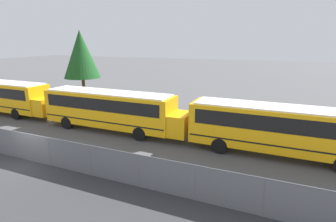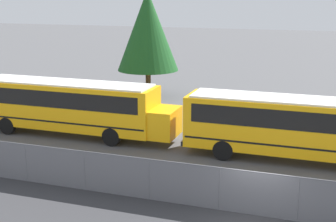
{
  "view_description": "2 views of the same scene",
  "coord_description": "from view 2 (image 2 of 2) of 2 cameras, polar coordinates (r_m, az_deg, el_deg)",
  "views": [
    {
      "loc": [
        13.93,
        -10.68,
        7.4
      ],
      "look_at": [
        6.54,
        6.62,
        2.38
      ],
      "focal_mm": 28.0,
      "sensor_mm": 36.0,
      "label": 1
    },
    {
      "loc": [
        2.19,
        -17.29,
        8.6
      ],
      "look_at": [
        -5.8,
        5.97,
        2.4
      ],
      "focal_mm": 50.0,
      "sensor_mm": 36.0,
      "label": 2
    }
  ],
  "objects": [
    {
      "name": "ground_plane",
      "position": [
        19.43,
        10.76,
        -12.38
      ],
      "size": [
        200.0,
        200.0,
        0.0
      ],
      "primitive_type": "plane",
      "color": "#4C4C4F"
    },
    {
      "name": "fence",
      "position": [
        19.03,
        10.89,
        -9.84
      ],
      "size": [
        107.65,
        0.07,
        1.85
      ],
      "color": "#9EA0A5",
      "rests_on": "ground_plane"
    },
    {
      "name": "school_bus_2",
      "position": [
        29.38,
        -11.87,
        0.89
      ],
      "size": [
        13.1,
        2.57,
        3.36
      ],
      "color": "orange",
      "rests_on": "ground_plane"
    },
    {
      "name": "school_bus_3",
      "position": [
        25.15,
        16.05,
        -1.6
      ],
      "size": [
        13.1,
        2.57,
        3.36
      ],
      "color": "orange",
      "rests_on": "ground_plane"
    },
    {
      "name": "tree_0",
      "position": [
        39.13,
        -2.49,
        9.79
      ],
      "size": [
        5.09,
        5.09,
        8.95
      ],
      "color": "#51381E",
      "rests_on": "ground_plane"
    }
  ]
}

